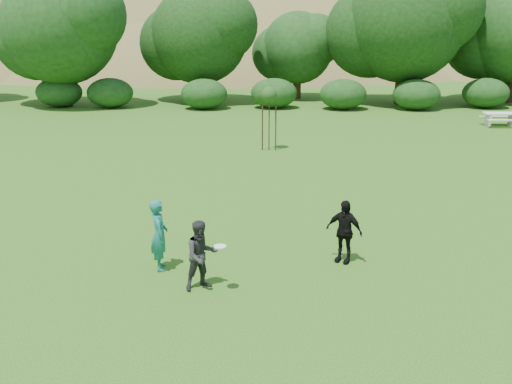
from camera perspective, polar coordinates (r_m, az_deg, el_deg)
ground at (r=13.35m, az=-0.03°, el=-8.27°), size 120.00×120.00×0.00m
player_teal at (r=13.52m, az=-9.66°, el=-4.25°), size 0.55×0.71×1.71m
player_grey at (r=12.46m, az=-5.47°, el=-6.30°), size 0.95×0.88×1.56m
player_black at (r=13.92m, az=8.79°, el=-3.90°), size 0.98×0.81×1.57m
frisbee at (r=12.14m, az=-3.62°, el=-5.46°), size 0.27×0.27×0.03m
sapling at (r=25.56m, az=1.33°, el=9.52°), size 0.70×0.70×2.85m
picnic_table at (r=34.58m, az=23.21°, el=6.91°), size 1.80×1.48×0.76m
hillside at (r=82.45m, az=-0.28°, el=4.46°), size 150.00×72.00×52.00m
tree_row at (r=40.91m, az=4.79°, el=15.65°), size 53.92×10.38×9.62m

